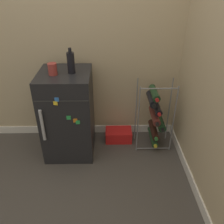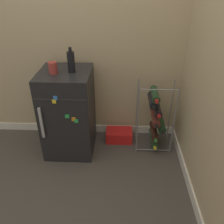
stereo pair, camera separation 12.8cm
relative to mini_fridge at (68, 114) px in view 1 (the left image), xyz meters
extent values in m
plane|color=#423D38|center=(0.26, -0.37, -0.43)|extent=(14.00, 14.00, 0.00)
cube|color=tan|center=(0.26, 0.33, 0.82)|extent=(6.77, 0.06, 2.50)
cube|color=silver|center=(0.26, 0.29, -0.39)|extent=(6.77, 0.01, 0.09)
cube|color=black|center=(0.00, 0.00, 0.00)|extent=(0.48, 0.50, 0.87)
cube|color=#2D2D2D|center=(0.00, -0.25, 0.28)|extent=(0.47, 0.00, 0.01)
cube|color=#9E9EA3|center=(-0.19, -0.27, 0.04)|extent=(0.02, 0.02, 0.31)
cube|color=blue|center=(-0.03, -0.25, 0.29)|extent=(0.04, 0.01, 0.04)
cube|color=orange|center=(0.11, -0.25, 0.08)|extent=(0.04, 0.01, 0.04)
cube|color=green|center=(0.05, -0.25, 0.11)|extent=(0.04, 0.01, 0.04)
cube|color=green|center=(0.13, -0.25, 0.06)|extent=(0.04, 0.01, 0.04)
cube|color=yellow|center=(-0.05, -0.25, 0.26)|extent=(0.04, 0.01, 0.04)
cylinder|color=slate|center=(0.70, -0.05, -0.06)|extent=(0.01, 0.01, 0.74)
cylinder|color=slate|center=(1.05, -0.05, -0.06)|extent=(0.01, 0.01, 0.74)
cylinder|color=slate|center=(0.70, 0.16, -0.06)|extent=(0.01, 0.01, 0.74)
cylinder|color=slate|center=(1.05, 0.16, -0.06)|extent=(0.01, 0.01, 0.74)
cylinder|color=slate|center=(0.87, -0.05, -0.41)|extent=(0.36, 0.01, 0.01)
cylinder|color=slate|center=(0.87, -0.05, 0.29)|extent=(0.36, 0.01, 0.01)
cylinder|color=#19381E|center=(0.88, 0.06, -0.33)|extent=(0.07, 0.31, 0.07)
cylinder|color=gold|center=(0.88, -0.11, -0.33)|extent=(0.03, 0.02, 0.03)
cylinder|color=black|center=(0.88, 0.06, -0.24)|extent=(0.07, 0.31, 0.07)
cylinder|color=#2D7033|center=(0.88, -0.11, -0.24)|extent=(0.03, 0.02, 0.03)
cylinder|color=#19381E|center=(0.94, 0.06, -0.15)|extent=(0.08, 0.26, 0.08)
cylinder|color=black|center=(0.94, -0.09, -0.15)|extent=(0.04, 0.02, 0.04)
cylinder|color=#56231E|center=(0.88, 0.06, -0.06)|extent=(0.08, 0.31, 0.08)
cylinder|color=black|center=(0.88, -0.11, -0.06)|extent=(0.04, 0.02, 0.04)
cylinder|color=black|center=(0.89, 0.06, 0.04)|extent=(0.07, 0.26, 0.07)
cylinder|color=red|center=(0.89, -0.09, 0.04)|extent=(0.03, 0.02, 0.03)
cylinder|color=black|center=(0.83, 0.06, 0.13)|extent=(0.07, 0.25, 0.07)
cylinder|color=black|center=(0.83, -0.08, 0.13)|extent=(0.04, 0.02, 0.04)
cylinder|color=#19381E|center=(0.85, 0.06, 0.19)|extent=(0.07, 0.27, 0.07)
cylinder|color=red|center=(0.85, -0.09, 0.19)|extent=(0.03, 0.02, 0.03)
cube|color=red|center=(0.51, 0.14, -0.37)|extent=(0.29, 0.19, 0.13)
cylinder|color=maroon|center=(-0.08, -0.05, 0.49)|extent=(0.08, 0.08, 0.10)
cylinder|color=black|center=(0.07, -0.01, 0.53)|extent=(0.07, 0.07, 0.19)
cylinder|color=black|center=(0.07, -0.01, 0.64)|extent=(0.03, 0.03, 0.04)
camera|label=1|loc=(0.40, -2.02, 1.22)|focal=38.00mm
camera|label=2|loc=(0.53, -2.02, 1.22)|focal=38.00mm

